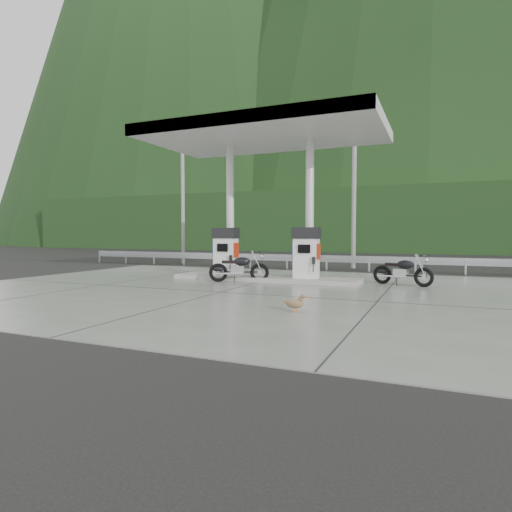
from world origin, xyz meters
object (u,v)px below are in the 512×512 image
at_px(gas_pump_left, 226,251).
at_px(gas_pump_right, 306,253).
at_px(motorcycle_left, 239,268).
at_px(motorcycle_right, 402,272).
at_px(duck, 295,304).

xyz_separation_m(gas_pump_left, gas_pump_right, (3.20, 0.00, 0.00)).
distance_m(gas_pump_left, gas_pump_right, 3.20).
bearing_deg(motorcycle_left, motorcycle_right, -10.76).
distance_m(gas_pump_left, motorcycle_right, 6.46).
height_order(gas_pump_right, motorcycle_left, gas_pump_right).
relative_size(motorcycle_left, motorcycle_right, 1.05).
xyz_separation_m(gas_pump_left, motorcycle_right, (6.42, 0.41, -0.60)).
xyz_separation_m(gas_pump_right, motorcycle_right, (3.22, 0.41, -0.60)).
xyz_separation_m(motorcycle_right, duck, (-1.82, -6.08, -0.27)).
xyz_separation_m(motorcycle_left, duck, (3.67, -4.89, -0.30)).
bearing_deg(gas_pump_right, motorcycle_right, 7.29).
xyz_separation_m(gas_pump_right, motorcycle_left, (-2.27, -0.78, -0.57)).
bearing_deg(gas_pump_left, duck, -50.97).
distance_m(gas_pump_left, duck, 7.35).
bearing_deg(duck, gas_pump_right, 106.56).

